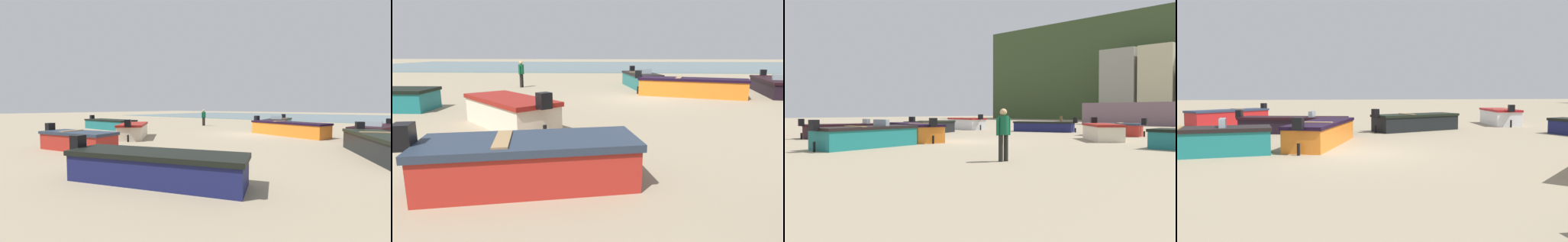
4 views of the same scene
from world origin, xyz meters
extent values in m
plane|color=gray|center=(0.00, 0.00, 0.00)|extent=(160.00, 160.00, 0.00)
cube|color=slate|center=(0.00, -36.00, 0.03)|extent=(80.00, 36.00, 0.06)
cube|color=beige|center=(4.62, 6.01, 0.38)|extent=(3.28, 3.34, 0.75)
cube|color=maroon|center=(4.62, 6.01, 0.81)|extent=(3.41, 3.47, 0.12)
cube|color=black|center=(3.33, 7.35, 0.99)|extent=(0.42, 0.42, 0.40)
cylinder|color=black|center=(3.33, 7.35, 0.19)|extent=(0.14, 0.14, 0.38)
cube|color=#B12820|center=(3.02, 10.14, 0.34)|extent=(3.57, 1.92, 0.67)
cube|color=#273244|center=(3.02, 10.14, 0.73)|extent=(3.69, 2.02, 0.12)
cube|color=black|center=(4.85, 10.55, 0.91)|extent=(0.34, 0.37, 0.40)
cylinder|color=black|center=(4.85, 10.55, 0.17)|extent=(0.12, 0.12, 0.34)
cube|color=#9B794E|center=(3.43, 10.23, 0.78)|extent=(0.46, 1.05, 0.08)
cube|color=black|center=(-6.99, -2.17, 0.34)|extent=(2.45, 5.29, 0.68)
cube|color=black|center=(-6.99, -2.17, 0.74)|extent=(2.55, 5.40, 0.12)
cube|color=black|center=(-7.55, -4.85, 0.92)|extent=(0.37, 0.34, 0.40)
cylinder|color=black|center=(-7.55, -4.85, 0.17)|extent=(0.12, 0.12, 0.34)
cube|color=#8C9EA8|center=(-6.81, -1.30, 0.94)|extent=(0.89, 0.37, 0.28)
cube|color=#1C7675|center=(-0.29, -4.98, 0.39)|extent=(2.06, 4.68, 0.78)
cube|color=black|center=(-0.29, -4.98, 0.84)|extent=(2.16, 4.79, 0.12)
cube|color=black|center=(0.08, -7.39, 1.02)|extent=(0.36, 0.32, 0.40)
cylinder|color=black|center=(0.08, -7.39, 0.19)|extent=(0.11, 0.11, 0.39)
cube|color=#8C9EA8|center=(-0.40, -4.20, 1.04)|extent=(0.86, 0.32, 0.28)
cube|color=olive|center=(-0.20, -5.54, 0.89)|extent=(1.21, 0.42, 0.08)
cube|color=orange|center=(-2.37, -0.94, 0.39)|extent=(5.16, 2.82, 0.78)
cube|color=black|center=(-2.37, -0.94, 0.84)|extent=(5.28, 2.93, 0.12)
cube|color=black|center=(0.17, -1.77, 1.02)|extent=(0.37, 0.39, 0.40)
cylinder|color=black|center=(0.17, -1.77, 0.20)|extent=(0.13, 0.13, 0.39)
cube|color=#97734F|center=(-1.78, -1.13, 0.89)|extent=(0.58, 1.17, 0.08)
cylinder|color=black|center=(7.10, -4.41, 0.41)|extent=(0.16, 0.16, 0.82)
cylinder|color=black|center=(7.07, -4.61, 0.41)|extent=(0.16, 0.16, 0.82)
cylinder|color=#125533|center=(7.08, -4.51, 1.11)|extent=(0.40, 0.40, 0.58)
cylinder|color=#125533|center=(7.12, -4.29, 1.07)|extent=(0.10, 0.10, 0.54)
cylinder|color=#125533|center=(7.05, -4.73, 1.07)|extent=(0.10, 0.10, 0.54)
sphere|color=tan|center=(7.08, -4.51, 1.51)|extent=(0.26, 0.26, 0.22)
camera|label=1|loc=(-7.49, 15.28, 1.84)|focal=22.55mm
camera|label=2|loc=(1.79, 15.02, 2.17)|focal=29.32mm
camera|label=3|loc=(15.66, -14.02, 1.54)|focal=38.44mm
camera|label=4|loc=(13.53, -1.36, 2.08)|focal=38.08mm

